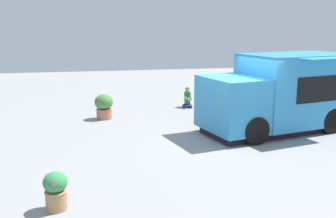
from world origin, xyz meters
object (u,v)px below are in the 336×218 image
at_px(planter_flowering_far, 56,190).
at_px(planter_flowering_near, 104,106).
at_px(food_truck, 282,95).
at_px(person_customer, 187,99).

bearing_deg(planter_flowering_far, planter_flowering_near, 169.99).
relative_size(food_truck, planter_flowering_near, 5.79).
height_order(food_truck, person_customer, food_truck).
height_order(planter_flowering_near, planter_flowering_far, planter_flowering_near).
distance_m(planter_flowering_near, planter_flowering_far, 7.56).
height_order(food_truck, planter_flowering_far, food_truck).
xyz_separation_m(food_truck, planter_flowering_near, (-2.95, -5.77, -0.71)).
bearing_deg(food_truck, person_customer, -154.92).
bearing_deg(planter_flowering_far, food_truck, 122.36).
bearing_deg(planter_flowering_near, planter_flowering_far, -10.01).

